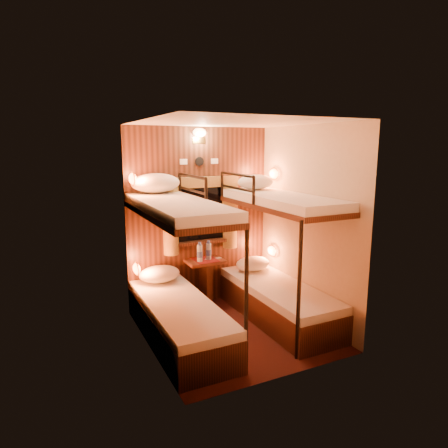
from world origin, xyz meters
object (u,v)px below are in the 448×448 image
bottle_right (209,251)px  bunk_right (278,276)px  bottle_left (200,253)px  table (205,277)px  bunk_left (179,293)px

bottle_right → bunk_right: bearing=-52.3°
bottle_left → bottle_right: size_ratio=1.01×
table → bottle_right: bottle_right is taller
bunk_left → bottle_left: (0.55, 0.73, 0.21)m
bunk_left → bottle_right: size_ratio=7.26×
bunk_right → table: size_ratio=2.90×
bottle_left → bottle_right: bottle_left is taller
table → bottle_left: size_ratio=2.47×
bottle_left → bunk_left: bearing=-126.9°
table → bottle_right: 0.35m
bunk_right → bunk_left: bearing=180.0°
table → bottle_left: bottle_left is taller
table → bottle_right: size_ratio=2.50×
bunk_right → bottle_right: (-0.60, 0.77, 0.20)m
bottle_left → bottle_right: bearing=15.8°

